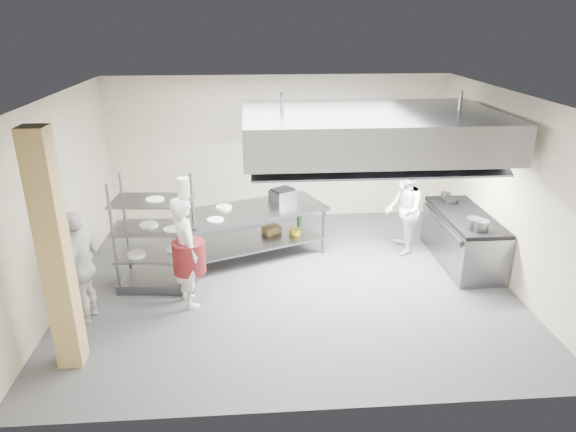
{
  "coord_description": "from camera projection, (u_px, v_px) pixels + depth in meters",
  "views": [
    {
      "loc": [
        -0.6,
        -7.48,
        4.08
      ],
      "look_at": [
        -0.02,
        0.2,
        1.07
      ],
      "focal_mm": 32.0,
      "sensor_mm": 36.0,
      "label": 1
    }
  ],
  "objects": [
    {
      "name": "floor",
      "position": [
        290.0,
        281.0,
        8.48
      ],
      "size": [
        7.0,
        7.0,
        0.0
      ],
      "primitive_type": "plane",
      "color": "#3A3A3D",
      "rests_on": "ground"
    },
    {
      "name": "ceiling",
      "position": [
        290.0,
        97.0,
        7.39
      ],
      "size": [
        7.0,
        7.0,
        0.0
      ],
      "primitive_type": "plane",
      "rotation": [
        3.14,
        0.0,
        0.0
      ],
      "color": "silver",
      "rests_on": "wall_back"
    },
    {
      "name": "wall_back",
      "position": [
        279.0,
        149.0,
        10.72
      ],
      "size": [
        7.0,
        0.0,
        7.0
      ],
      "primitive_type": "plane",
      "rotation": [
        1.57,
        0.0,
        0.0
      ],
      "color": "#B3A78E",
      "rests_on": "ground"
    },
    {
      "name": "wall_left",
      "position": [
        58.0,
        201.0,
        7.68
      ],
      "size": [
        0.0,
        6.0,
        6.0
      ],
      "primitive_type": "plane",
      "rotation": [
        1.57,
        0.0,
        1.57
      ],
      "color": "#B3A78E",
      "rests_on": "ground"
    },
    {
      "name": "wall_right",
      "position": [
        509.0,
        190.0,
        8.18
      ],
      "size": [
        0.0,
        6.0,
        6.0
      ],
      "primitive_type": "plane",
      "rotation": [
        1.57,
        0.0,
        -1.57
      ],
      "color": "#B3A78E",
      "rests_on": "ground"
    },
    {
      "name": "column",
      "position": [
        55.0,
        254.0,
        5.96
      ],
      "size": [
        0.3,
        0.3,
        3.0
      ],
      "primitive_type": "cube",
      "color": "tan",
      "rests_on": "floor"
    },
    {
      "name": "exhaust_hood",
      "position": [
        371.0,
        131.0,
        8.07
      ],
      "size": [
        4.0,
        2.5,
        0.6
      ],
      "primitive_type": "cube",
      "color": "gray",
      "rests_on": "ceiling"
    },
    {
      "name": "hood_strip_a",
      "position": [
        313.0,
        152.0,
        8.12
      ],
      "size": [
        1.6,
        0.12,
        0.04
      ],
      "primitive_type": "cube",
      "color": "white",
      "rests_on": "exhaust_hood"
    },
    {
      "name": "hood_strip_b",
      "position": [
        424.0,
        150.0,
        8.25
      ],
      "size": [
        1.6,
        0.12,
        0.04
      ],
      "primitive_type": "cube",
      "color": "white",
      "rests_on": "exhaust_hood"
    },
    {
      "name": "wall_shelf",
      "position": [
        365.0,
        149.0,
        10.7
      ],
      "size": [
        1.5,
        0.28,
        0.04
      ],
      "primitive_type": "cube",
      "color": "gray",
      "rests_on": "wall_back"
    },
    {
      "name": "island",
      "position": [
        253.0,
        233.0,
        9.2
      ],
      "size": [
        2.78,
        1.95,
        0.91
      ],
      "primitive_type": null,
      "rotation": [
        0.0,
        0.0,
        0.38
      ],
      "color": "slate",
      "rests_on": "floor"
    },
    {
      "name": "island_worktop",
      "position": [
        252.0,
        211.0,
        9.04
      ],
      "size": [
        2.78,
        1.95,
        0.06
      ],
      "primitive_type": "cube",
      "rotation": [
        0.0,
        0.0,
        0.38
      ],
      "color": "gray",
      "rests_on": "island"
    },
    {
      "name": "island_undershelf",
      "position": [
        253.0,
        241.0,
        9.25
      ],
      "size": [
        2.55,
        1.77,
        0.04
      ],
      "primitive_type": "cube",
      "rotation": [
        0.0,
        0.0,
        0.38
      ],
      "color": "slate",
      "rests_on": "island"
    },
    {
      "name": "pass_rack",
      "position": [
        155.0,
        234.0,
        8.02
      ],
      "size": [
        1.26,
        0.8,
        1.81
      ],
      "primitive_type": null,
      "rotation": [
        0.0,
        0.0,
        -0.08
      ],
      "color": "slate",
      "rests_on": "floor"
    },
    {
      "name": "cooking_range",
      "position": [
        462.0,
        240.0,
        9.01
      ],
      "size": [
        0.8,
        2.0,
        0.84
      ],
      "primitive_type": "cube",
      "color": "slate",
      "rests_on": "floor"
    },
    {
      "name": "range_top",
      "position": [
        466.0,
        216.0,
        8.84
      ],
      "size": [
        0.78,
        1.96,
        0.06
      ],
      "primitive_type": "cube",
      "color": "black",
      "rests_on": "cooking_range"
    },
    {
      "name": "chef_head",
      "position": [
        186.0,
        252.0,
        7.51
      ],
      "size": [
        0.63,
        0.74,
        1.72
      ],
      "primitive_type": "imported",
      "rotation": [
        0.0,
        0.0,
        1.99
      ],
      "color": "silver",
      "rests_on": "floor"
    },
    {
      "name": "chef_line",
      "position": [
        403.0,
        210.0,
        9.25
      ],
      "size": [
        0.73,
        0.88,
        1.63
      ],
      "primitive_type": "imported",
      "rotation": [
        0.0,
        0.0,
        -1.72
      ],
      "color": "silver",
      "rests_on": "floor"
    },
    {
      "name": "chef_plating",
      "position": [
        81.0,
        267.0,
        7.14
      ],
      "size": [
        0.5,
        1.0,
        1.65
      ],
      "primitive_type": "imported",
      "rotation": [
        0.0,
        0.0,
        -1.67
      ],
      "color": "silver",
      "rests_on": "floor"
    },
    {
      "name": "griddle",
      "position": [
        283.0,
        195.0,
        9.41
      ],
      "size": [
        0.53,
        0.51,
        0.21
      ],
      "primitive_type": "cube",
      "rotation": [
        0.0,
        0.0,
        0.63
      ],
      "color": "slate",
      "rests_on": "island_worktop"
    },
    {
      "name": "wicker_basket",
      "position": [
        272.0,
        230.0,
        9.5
      ],
      "size": [
        0.38,
        0.35,
        0.14
      ],
      "primitive_type": "cube",
      "rotation": [
        0.0,
        0.0,
        0.55
      ],
      "color": "olive",
      "rests_on": "island_undershelf"
    },
    {
      "name": "stockpot",
      "position": [
        474.0,
        223.0,
        8.23
      ],
      "size": [
        0.24,
        0.24,
        0.17
      ],
      "primitive_type": "cylinder",
      "color": "gray",
      "rests_on": "range_top"
    },
    {
      "name": "plate_stack",
      "position": [
        157.0,
        253.0,
        8.14
      ],
      "size": [
        0.28,
        0.28,
        0.05
      ],
      "primitive_type": "cylinder",
      "color": "white",
      "rests_on": "pass_rack"
    }
  ]
}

